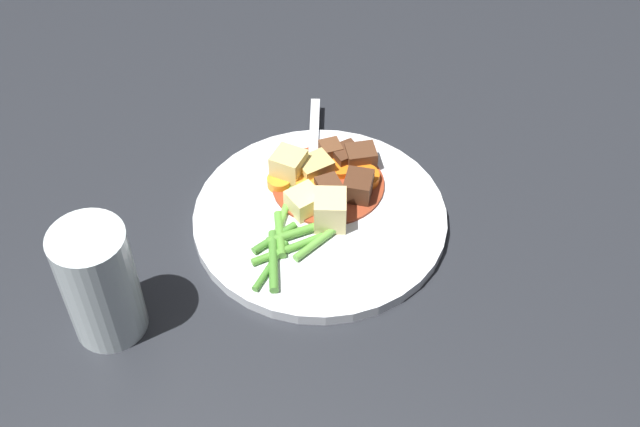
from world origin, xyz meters
TOP-DOWN VIEW (x-y plane):
  - ground_plane at (0.00, 0.00)m, footprint 3.00×3.00m
  - dinner_plate at (0.00, 0.00)m, footprint 0.25×0.25m
  - stew_sauce at (0.04, 0.01)m, footprint 0.12×0.12m
  - carrot_slice_0 at (0.06, -0.00)m, footprint 0.04×0.04m
  - carrot_slice_1 at (0.03, 0.02)m, footprint 0.03×0.03m
  - carrot_slice_2 at (0.06, -0.03)m, footprint 0.04×0.04m
  - carrot_slice_3 at (0.06, 0.05)m, footprint 0.04×0.04m
  - carrot_slice_4 at (0.02, 0.05)m, footprint 0.03×0.03m
  - potato_chunk_0 at (-0.00, 0.02)m, footprint 0.04×0.04m
  - potato_chunk_1 at (0.04, 0.05)m, footprint 0.03×0.03m
  - potato_chunk_2 at (-0.01, -0.01)m, footprint 0.04×0.04m
  - potato_chunk_3 at (0.05, 0.02)m, footprint 0.04×0.04m
  - meat_chunk_0 at (0.08, -0.02)m, footprint 0.04×0.04m
  - meat_chunk_1 at (0.04, -0.03)m, footprint 0.03×0.03m
  - meat_chunk_2 at (0.02, 0.00)m, footprint 0.03×0.03m
  - meat_chunk_3 at (0.08, -0.00)m, footprint 0.04×0.04m
  - meat_chunk_4 at (0.08, 0.02)m, footprint 0.03×0.03m
  - green_bean_0 at (-0.03, 0.01)m, footprint 0.05×0.05m
  - green_bean_1 at (-0.06, 0.01)m, footprint 0.06×0.06m
  - green_bean_2 at (-0.02, 0.03)m, footprint 0.07×0.02m
  - green_bean_3 at (-0.08, 0.02)m, footprint 0.06×0.01m
  - green_bean_4 at (-0.04, 0.03)m, footprint 0.05×0.03m
  - green_bean_5 at (-0.04, -0.01)m, footprint 0.06×0.03m
  - green_bean_6 at (-0.05, 0.03)m, footprint 0.05×0.03m
  - green_bean_7 at (-0.08, 0.02)m, footprint 0.07×0.04m
  - fork at (0.07, 0.03)m, footprint 0.17×0.07m
  - water_glass at (-0.18, 0.13)m, footprint 0.06×0.06m

SIDE VIEW (x-z plane):
  - ground_plane at x=0.00m, z-range 0.00..0.00m
  - dinner_plate at x=0.00m, z-range 0.00..0.01m
  - stew_sauce at x=0.04m, z-range 0.01..0.02m
  - fork at x=0.07m, z-range 0.01..0.02m
  - green_bean_3 at x=-0.08m, z-range 0.01..0.02m
  - green_bean_2 at x=-0.02m, z-range 0.01..0.02m
  - green_bean_1 at x=-0.06m, z-range 0.01..0.02m
  - green_bean_6 at x=-0.05m, z-range 0.01..0.02m
  - green_bean_5 at x=-0.04m, z-range 0.01..0.02m
  - carrot_slice_3 at x=0.06m, z-range 0.01..0.02m
  - green_bean_4 at x=-0.04m, z-range 0.01..0.02m
  - green_bean_0 at x=-0.03m, z-range 0.01..0.02m
  - green_bean_7 at x=-0.08m, z-range 0.01..0.02m
  - carrot_slice_0 at x=0.06m, z-range 0.01..0.02m
  - carrot_slice_4 at x=0.02m, z-range 0.01..0.02m
  - carrot_slice_2 at x=0.06m, z-range 0.01..0.02m
  - carrot_slice_1 at x=0.03m, z-range 0.01..0.03m
  - meat_chunk_3 at x=0.08m, z-range 0.01..0.03m
  - meat_chunk_4 at x=0.08m, z-range 0.01..0.03m
  - meat_chunk_2 at x=0.02m, z-range 0.01..0.03m
  - meat_chunk_0 at x=0.08m, z-range 0.01..0.03m
  - potato_chunk_0 at x=0.00m, z-range 0.01..0.03m
  - potato_chunk_3 at x=0.05m, z-range 0.01..0.04m
  - meat_chunk_1 at x=0.04m, z-range 0.01..0.04m
  - potato_chunk_1 at x=0.04m, z-range 0.01..0.05m
  - potato_chunk_2 at x=-0.01m, z-range 0.01..0.05m
  - water_glass at x=-0.18m, z-range 0.00..0.12m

